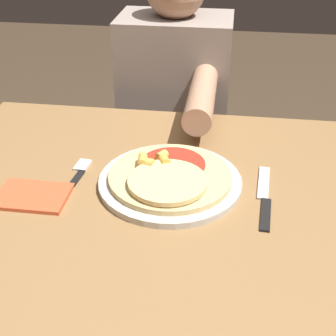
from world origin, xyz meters
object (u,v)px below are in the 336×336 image
Objects in this scene: pizza at (167,176)px; knife at (265,197)px; person_diner at (175,116)px; plate at (168,182)px; dining_table at (167,247)px; fork at (75,178)px.

pizza reaches higher than knife.
pizza is 0.59m from person_diner.
knife is (0.20, -0.02, -0.00)m from plate.
fork reaches higher than dining_table.
fork is 0.60m from person_diner.
plate reaches higher than fork.
fork is (-0.20, 0.04, 0.13)m from dining_table.
pizza is (-0.01, 0.04, 0.15)m from dining_table.
person_diner reaches higher than dining_table.
dining_table is at bearing -172.72° from knife.
person_diner is at bearing 95.35° from pizza.
plate is at bearing -84.46° from person_diner.
fork is at bearing 177.44° from knife.
pizza reaches higher than fork.
dining_table is at bearing -84.48° from person_diner.
fork is at bearing -179.95° from pizza.
pizza is 0.20m from fork.
person_diner is (-0.06, 0.61, 0.01)m from dining_table.
knife is at bearing -2.56° from fork.
pizza is 1.14× the size of knife.
plate is 0.58m from person_diner.
person_diner reaches higher than plate.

